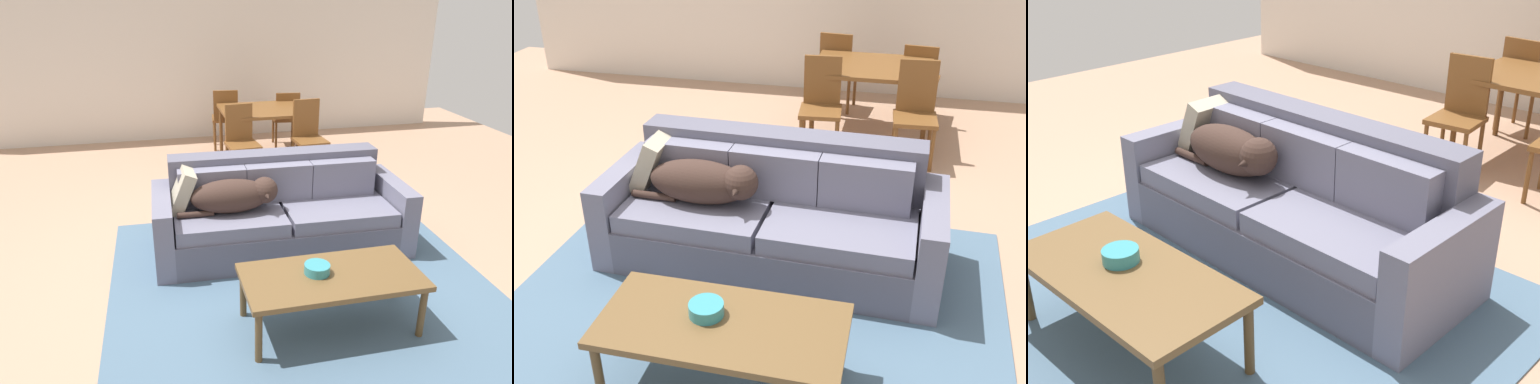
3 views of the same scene
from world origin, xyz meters
TOP-DOWN VIEW (x-y plane):
  - ground_plane at (0.00, 0.00)m, footprint 10.00×10.00m
  - back_partition at (0.00, 4.00)m, footprint 8.00×0.12m
  - area_rug at (0.20, -0.80)m, footprint 3.22×3.19m
  - couch at (0.20, 0.04)m, footprint 2.34×0.95m
  - dog_on_left_cushion at (-0.23, -0.09)m, footprint 0.90×0.36m
  - throw_pillow_by_left_arm at (-0.69, 0.11)m, footprint 0.26×0.40m
  - coffee_table at (0.23, -1.23)m, footprint 1.27×0.61m
  - bowl_on_coffee_table at (0.14, -1.19)m, footprint 0.18×0.18m
  - dining_table at (0.68, 2.57)m, footprint 1.20×0.95m
  - dining_chair_near_left at (0.23, 2.01)m, footprint 0.44×0.44m
  - dining_chair_near_right at (1.13, 1.99)m, footprint 0.42×0.42m
  - dining_chair_far_left at (0.23, 3.21)m, footprint 0.44×0.44m
  - dining_chair_far_right at (1.15, 3.11)m, footprint 0.45×0.45m

SIDE VIEW (x-z plane):
  - ground_plane at x=0.00m, z-range 0.00..0.00m
  - area_rug at x=0.20m, z-range 0.00..0.01m
  - couch at x=0.20m, z-range -0.10..0.77m
  - coffee_table at x=0.23m, z-range 0.17..0.61m
  - bowl_on_coffee_table at x=0.14m, z-range 0.44..0.51m
  - dining_chair_far_right at x=1.15m, z-range 0.05..0.91m
  - dining_chair_near_left at x=0.23m, z-range 0.04..0.97m
  - dining_chair_far_left at x=0.23m, z-range 0.06..0.97m
  - dining_chair_near_right at x=1.13m, z-range 0.04..1.00m
  - dog_on_left_cushion at x=-0.23m, z-range 0.46..0.77m
  - throw_pillow_by_left_arm at x=-0.69m, z-range 0.43..0.84m
  - dining_table at x=0.68m, z-range 0.30..1.04m
  - back_partition at x=0.00m, z-range 0.00..2.70m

